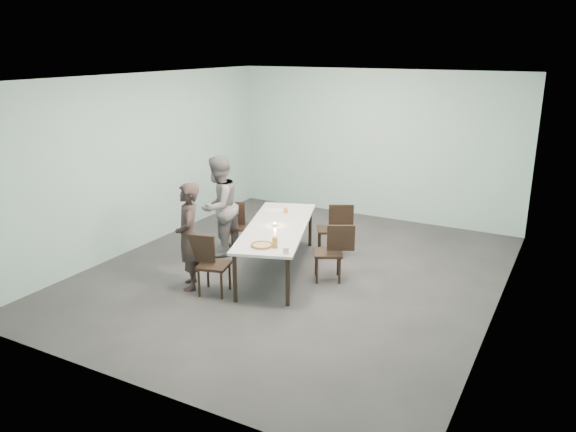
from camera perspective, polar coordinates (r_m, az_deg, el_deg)
The scene contains 16 objects.
ground at distance 8.89m, azimuth 0.68°, elevation -5.80°, with size 7.00×7.00×0.00m, color #333335.
room_shell at distance 8.32m, azimuth 0.73°, elevation 7.16°, with size 6.02×7.02×3.01m.
table at distance 8.75m, azimuth -1.12°, elevation -1.33°, with size 1.69×2.75×0.75m.
chair_near_left at distance 8.11m, azimuth -8.08°, elevation -4.46°, with size 0.65×0.51×0.87m.
chair_far_left at distance 9.73m, azimuth -4.95°, elevation -0.68°, with size 0.65×0.53×0.87m.
chair_near_right at distance 8.51m, azimuth 4.63°, elevation -3.31°, with size 0.65×0.57×0.87m.
chair_far_right at distance 9.57m, azimuth 4.74°, elevation -0.98°, with size 0.65×0.57×0.87m.
diner_near at distance 8.25m, azimuth -10.05°, elevation -2.05°, with size 0.58×0.38×1.59m, color black.
diner_far at distance 9.47m, azimuth -7.05°, elevation 1.00°, with size 0.83×0.65×1.72m, color slate.
pizza at distance 7.84m, azimuth -2.67°, elevation -3.00°, with size 0.34×0.34×0.04m.
side_plate at distance 8.10m, azimuth -1.08°, elevation -2.43°, with size 0.18×0.18×0.01m, color white.
beer_glass at distance 7.77m, azimuth -1.33°, elevation -2.72°, with size 0.08×0.08×0.15m, color #B97B28.
water_tumbler at distance 7.57m, azimuth -0.23°, elevation -3.52°, with size 0.08×0.08×0.09m, color silver.
tealight at distance 8.72m, azimuth -1.34°, elevation -0.88°, with size 0.06×0.06×0.05m.
amber_tumbler at distance 9.38m, azimuth -0.21°, elevation 0.56°, with size 0.07×0.07×0.08m, color #B97B28.
menu at distance 9.54m, azimuth -1.54°, elevation 0.61°, with size 0.30×0.22×0.01m, color silver.
Camera 1 is at (3.79, -7.27, 3.45)m, focal length 35.00 mm.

